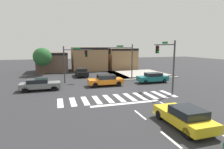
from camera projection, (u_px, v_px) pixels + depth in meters
The scene contains 15 objects.
ground_plane at pixel (107, 88), 23.27m from camera, with size 120.00×120.00×0.00m, color #2B2B2D.
crosswalk_near at pixel (119, 98), 19.02m from camera, with size 12.33×3.01×0.01m.
lane_markings at pixel (172, 126), 12.22m from camera, with size 6.80×20.25×0.01m.
bike_detector_marking at pixel (159, 112), 14.85m from camera, with size 1.03×1.03×0.01m.
curb_corner_northeast at pixel (137, 74), 34.61m from camera, with size 10.00×10.60×0.15m.
storefront_row at pixel (89, 60), 41.15m from camera, with size 21.74×6.38×5.10m.
traffic_signal_southeast at pixel (166, 57), 20.97m from camera, with size 0.32×4.25×5.92m.
traffic_signal_northwest at pixel (74, 58), 26.71m from camera, with size 4.21×0.32×5.34m.
traffic_signal_northeast at pixel (122, 56), 29.08m from camera, with size 4.75×0.32×5.62m.
car_orange at pixel (106, 80), 24.76m from camera, with size 4.65×1.90×1.49m.
car_teal at pixel (153, 78), 26.94m from camera, with size 4.49×1.71×1.46m.
car_gray at pixel (40, 84), 22.17m from camera, with size 4.64×1.78×1.40m.
car_black at pixel (81, 72), 32.57m from camera, with size 1.94×4.43×1.47m.
car_yellow at pixel (184, 117), 12.05m from camera, with size 1.93×4.45×1.41m.
roadside_tree at pixel (42, 57), 33.55m from camera, with size 3.33×3.33×5.06m.
Camera 1 is at (-6.08, -21.92, 5.28)m, focal length 29.38 mm.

